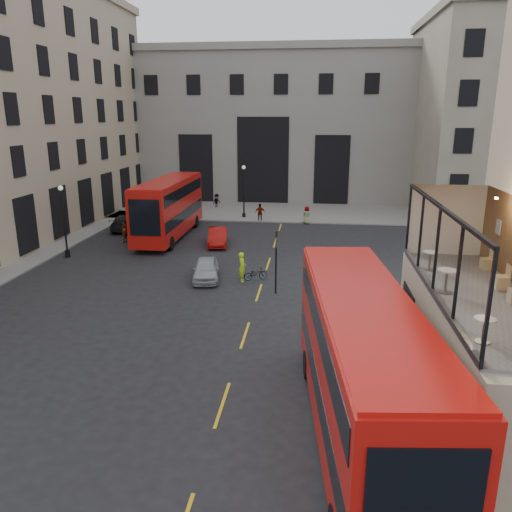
# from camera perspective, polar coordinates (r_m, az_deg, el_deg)

# --- Properties ---
(ground) EXTENTS (140.00, 140.00, 0.00)m
(ground) POSITION_cam_1_polar(r_m,az_deg,el_deg) (18.84, 2.41, -16.96)
(ground) COLOR black
(ground) RESTS_ON ground
(host_frontage) EXTENTS (3.00, 11.00, 4.50)m
(host_frontage) POSITION_cam_1_polar(r_m,az_deg,el_deg) (18.50, 23.41, -11.03)
(host_frontage) COLOR tan
(host_frontage) RESTS_ON ground
(cafe_floor) EXTENTS (3.00, 10.00, 0.10)m
(cafe_floor) POSITION_cam_1_polar(r_m,az_deg,el_deg) (17.63, 24.23, -4.31)
(cafe_floor) COLOR slate
(cafe_floor) RESTS_ON host_frontage
(gateway) EXTENTS (35.00, 10.60, 18.00)m
(gateway) POSITION_cam_1_polar(r_m,az_deg,el_deg) (64.09, 1.29, 15.10)
(gateway) COLOR gray
(gateway) RESTS_ON ground
(building_right) EXTENTS (16.60, 18.60, 20.00)m
(building_right) POSITION_cam_1_polar(r_m,az_deg,el_deg) (58.89, 26.32, 14.45)
(building_right) COLOR #9D937E
(building_right) RESTS_ON ground
(pavement_far) EXTENTS (40.00, 12.00, 0.12)m
(pavement_far) POSITION_cam_1_polar(r_m,az_deg,el_deg) (55.21, -0.80, 5.25)
(pavement_far) COLOR slate
(pavement_far) RESTS_ON ground
(traffic_light_near) EXTENTS (0.16, 0.20, 3.80)m
(traffic_light_near) POSITION_cam_1_polar(r_m,az_deg,el_deg) (28.94, 2.31, 0.24)
(traffic_light_near) COLOR black
(traffic_light_near) RESTS_ON ground
(traffic_light_far) EXTENTS (0.16, 0.20, 3.80)m
(traffic_light_far) POSITION_cam_1_polar(r_m,az_deg,el_deg) (47.31, -13.36, 5.95)
(traffic_light_far) COLOR black
(traffic_light_far) RESTS_ON ground
(street_lamp_a) EXTENTS (0.36, 0.36, 5.33)m
(street_lamp_a) POSITION_cam_1_polar(r_m,az_deg,el_deg) (39.13, -21.04, 3.26)
(street_lamp_a) COLOR black
(street_lamp_a) RESTS_ON ground
(street_lamp_b) EXTENTS (0.36, 0.36, 5.33)m
(street_lamp_b) POSITION_cam_1_polar(r_m,az_deg,el_deg) (50.91, -1.40, 7.01)
(street_lamp_b) COLOR black
(street_lamp_b) RESTS_ON ground
(bus_near) EXTENTS (4.03, 12.50, 4.90)m
(bus_near) POSITION_cam_1_polar(r_m,az_deg,el_deg) (16.26, 11.97, -11.80)
(bus_near) COLOR #B2110C
(bus_near) RESTS_ON ground
(bus_far) EXTENTS (2.93, 12.43, 4.96)m
(bus_far) POSITION_cam_1_polar(r_m,az_deg,el_deg) (43.36, -9.91, 5.75)
(bus_far) COLOR #B2110C
(bus_far) RESTS_ON ground
(car_a) EXTENTS (2.25, 4.18, 1.35)m
(car_a) POSITION_cam_1_polar(r_m,az_deg,el_deg) (32.09, -5.74, -1.52)
(car_a) COLOR #ABADB3
(car_a) RESTS_ON ground
(car_b) EXTENTS (2.12, 4.39, 1.39)m
(car_b) POSITION_cam_1_polar(r_m,az_deg,el_deg) (40.56, -4.39, 2.23)
(car_b) COLOR #9F0D09
(car_b) RESTS_ON ground
(car_c) EXTENTS (2.46, 4.99, 1.40)m
(car_c) POSITION_cam_1_polar(r_m,az_deg,el_deg) (47.43, -14.67, 3.76)
(car_c) COLOR black
(car_c) RESTS_ON ground
(bicycle) EXTENTS (1.62, 1.13, 0.80)m
(bicycle) POSITION_cam_1_polar(r_m,az_deg,el_deg) (31.92, -0.07, -2.04)
(bicycle) COLOR gray
(bicycle) RESTS_ON ground
(cyclist) EXTENTS (0.56, 0.75, 1.89)m
(cyclist) POSITION_cam_1_polar(r_m,az_deg,el_deg) (31.52, -1.59, -1.25)
(cyclist) COLOR #BCFF1A
(cyclist) RESTS_ON ground
(pedestrian_a) EXTENTS (0.97, 0.82, 1.78)m
(pedestrian_a) POSITION_cam_1_polar(r_m,az_deg,el_deg) (51.98, -13.80, 5.06)
(pedestrian_a) COLOR gray
(pedestrian_a) RESTS_ON ground
(pedestrian_b) EXTENTS (1.10, 1.20, 1.62)m
(pedestrian_b) POSITION_cam_1_polar(r_m,az_deg,el_deg) (56.79, -4.51, 6.26)
(pedestrian_b) COLOR gray
(pedestrian_b) RESTS_ON ground
(pedestrian_c) EXTENTS (1.05, 0.45, 1.78)m
(pedestrian_c) POSITION_cam_1_polar(r_m,az_deg,el_deg) (49.40, 0.48, 4.97)
(pedestrian_c) COLOR gray
(pedestrian_c) RESTS_ON ground
(pedestrian_d) EXTENTS (0.99, 0.92, 1.71)m
(pedestrian_d) POSITION_cam_1_polar(r_m,az_deg,el_deg) (48.57, 5.81, 4.66)
(pedestrian_d) COLOR gray
(pedestrian_d) RESTS_ON ground
(pedestrian_e) EXTENTS (0.57, 0.76, 1.91)m
(pedestrian_e) POSITION_cam_1_polar(r_m,az_deg,el_deg) (42.59, -14.83, 2.76)
(pedestrian_e) COLOR gray
(pedestrian_e) RESTS_ON ground
(cafe_table_near) EXTENTS (0.53, 0.53, 0.66)m
(cafe_table_near) POSITION_cam_1_polar(r_m,az_deg,el_deg) (14.00, 24.63, -7.33)
(cafe_table_near) COLOR beige
(cafe_table_near) RESTS_ON cafe_floor
(cafe_table_mid) EXTENTS (0.63, 0.63, 0.78)m
(cafe_table_mid) POSITION_cam_1_polar(r_m,az_deg,el_deg) (17.33, 20.95, -2.31)
(cafe_table_mid) COLOR beige
(cafe_table_mid) RESTS_ON cafe_floor
(cafe_table_far) EXTENTS (0.56, 0.56, 0.70)m
(cafe_table_far) POSITION_cam_1_polar(r_m,az_deg,el_deg) (19.69, 19.28, -0.19)
(cafe_table_far) COLOR beige
(cafe_table_far) RESTS_ON cafe_floor
(cafe_chair_c) EXTENTS (0.42, 0.42, 0.83)m
(cafe_chair_c) POSITION_cam_1_polar(r_m,az_deg,el_deg) (18.55, 26.27, -2.62)
(cafe_chair_c) COLOR #D9B47D
(cafe_chair_c) RESTS_ON cafe_floor
(cafe_chair_d) EXTENTS (0.43, 0.43, 0.77)m
(cafe_chair_d) POSITION_cam_1_polar(r_m,az_deg,el_deg) (20.67, 24.88, -0.72)
(cafe_chair_d) COLOR tan
(cafe_chair_d) RESTS_ON cafe_floor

